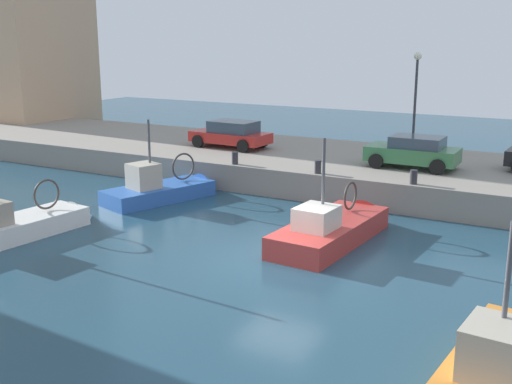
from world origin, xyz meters
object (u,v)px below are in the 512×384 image
object	(u,v)px
parked_car_red	(231,134)
quay_streetlamp	(416,87)
fishing_boat_white	(20,233)
mooring_bollard_mid	(318,167)
parked_car_green	(414,152)
fishing_boat_blue	(166,196)
mooring_bollard_south	(414,177)
fishing_boat_red	(335,237)
mooring_bollard_north	(235,158)
fishing_boat_orange	(506,380)

from	to	relation	value
parked_car_red	quay_streetlamp	distance (m)	9.34
fishing_boat_white	mooring_bollard_mid	distance (m)	11.82
parked_car_red	parked_car_green	world-z (taller)	parked_car_green
parked_car_red	fishing_boat_blue	bearing A→B (deg)	-174.68
fishing_boat_white	mooring_bollard_south	distance (m)	14.56
fishing_boat_red	parked_car_red	size ratio (longest dim) A/B	1.54
fishing_boat_white	fishing_boat_blue	world-z (taller)	fishing_boat_white
parked_car_green	mooring_bollard_south	world-z (taller)	parked_car_green
fishing_boat_blue	mooring_bollard_north	world-z (taller)	fishing_boat_blue
fishing_boat_blue	parked_car_red	world-z (taller)	fishing_boat_blue
fishing_boat_orange	quay_streetlamp	xyz separation A→B (m)	(17.10, 6.73, 4.32)
parked_car_red	mooring_bollard_south	distance (m)	11.02
fishing_boat_red	quay_streetlamp	world-z (taller)	quay_streetlamp
fishing_boat_white	parked_car_green	bearing A→B (deg)	-39.18
fishing_boat_blue	mooring_bollard_south	xyz separation A→B (m)	(2.72, -9.80, 1.34)
fishing_boat_red	parked_car_green	bearing A→B (deg)	-4.02
mooring_bollard_north	parked_car_red	bearing A→B (deg)	33.35
mooring_bollard_south	mooring_bollard_north	world-z (taller)	same
fishing_boat_white	mooring_bollard_north	bearing A→B (deg)	-17.79
mooring_bollard_mid	parked_car_red	bearing A→B (deg)	60.38
fishing_boat_blue	quay_streetlamp	xyz separation A→B (m)	(8.37, -8.16, 4.32)
fishing_boat_white	parked_car_green	size ratio (longest dim) A/B	1.65
fishing_boat_blue	fishing_boat_orange	xyz separation A→B (m)	(-8.72, -14.89, 0.00)
parked_car_red	mooring_bollard_mid	bearing A→B (deg)	-119.62
fishing_boat_blue	parked_car_green	distance (m)	10.77
parked_car_red	quay_streetlamp	bearing A→B (deg)	-77.02
fishing_boat_red	quay_streetlamp	xyz separation A→B (m)	(10.09, 0.24, 4.36)
parked_car_red	mooring_bollard_south	size ratio (longest dim) A/B	7.53
mooring_bollard_mid	fishing_boat_blue	bearing A→B (deg)	115.14
fishing_boat_orange	mooring_bollard_mid	bearing A→B (deg)	38.46
fishing_boat_red	fishing_boat_orange	xyz separation A→B (m)	(-7.01, -6.49, 0.04)
parked_car_red	mooring_bollard_north	distance (m)	4.37
fishing_boat_red	parked_car_red	distance (m)	12.22
fishing_boat_orange	quay_streetlamp	bearing A→B (deg)	21.48
fishing_boat_orange	mooring_bollard_north	world-z (taller)	fishing_boat_orange
fishing_boat_red	parked_car_red	bearing A→B (deg)	48.09
mooring_bollard_south	fishing_boat_blue	bearing A→B (deg)	105.52
fishing_boat_orange	mooring_bollard_north	xyz separation A→B (m)	(11.45, 13.09, 1.34)
fishing_boat_white	quay_streetlamp	bearing A→B (deg)	-31.91
parked_car_red	fishing_boat_red	bearing A→B (deg)	-131.91
fishing_boat_blue	parked_car_red	bearing A→B (deg)	5.32
fishing_boat_blue	mooring_bollard_north	size ratio (longest dim) A/B	10.47
fishing_boat_orange	mooring_bollard_south	world-z (taller)	fishing_boat_orange
mooring_bollard_south	mooring_bollard_north	distance (m)	8.00
fishing_boat_orange	mooring_bollard_north	bearing A→B (deg)	48.84
fishing_boat_orange	fishing_boat_blue	bearing A→B (deg)	59.64
fishing_boat_red	mooring_bollard_south	xyz separation A→B (m)	(4.44, -1.40, 1.38)
parked_car_green	mooring_bollard_south	size ratio (longest dim) A/B	6.99
fishing_boat_orange	parked_car_green	world-z (taller)	fishing_boat_orange
fishing_boat_white	fishing_boat_orange	size ratio (longest dim) A/B	1.14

